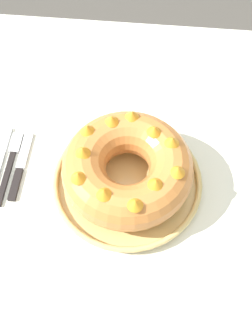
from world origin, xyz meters
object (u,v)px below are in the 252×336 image
object	(u,v)px
bundt_cake	(126,168)
fork	(10,162)
serving_dish	(126,182)
cake_knife	(20,170)

from	to	relation	value
bundt_cake	fork	world-z (taller)	bundt_cake
serving_dish	fork	xyz separation A→B (m)	(-0.26, 0.03, -0.01)
cake_knife	bundt_cake	bearing A→B (deg)	-6.94
bundt_cake	cake_knife	size ratio (longest dim) A/B	1.55
serving_dish	cake_knife	bearing A→B (deg)	176.96
serving_dish	bundt_cake	distance (m)	0.06
serving_dish	fork	size ratio (longest dim) A/B	1.70
serving_dish	cake_knife	world-z (taller)	serving_dish
cake_knife	serving_dish	bearing A→B (deg)	-6.95
fork	cake_knife	xyz separation A→B (m)	(0.02, -0.02, 0.00)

